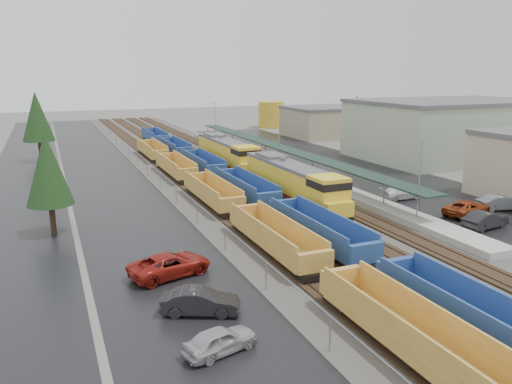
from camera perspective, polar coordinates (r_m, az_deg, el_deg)
ballast_strip at (r=79.87m, az=-6.62°, el=3.48°), size 20.00×160.00×0.08m
trackbed at (r=79.85m, az=-6.62°, el=3.56°), size 14.60×160.00×0.22m
west_parking_lot at (r=77.14m, az=-17.38°, el=2.56°), size 10.00×160.00×0.02m
west_road at (r=76.91m, az=-24.80°, el=1.89°), size 9.00×160.00×0.02m
east_commuter_lot at (r=78.47m, az=8.96°, el=3.20°), size 16.00×100.00×0.02m
station_platform at (r=73.85m, az=2.67°, el=3.27°), size 3.00×80.00×8.00m
chainlink_fence at (r=76.03m, az=-13.22°, el=3.89°), size 0.08×160.04×2.02m
industrial_buildings at (r=86.09m, az=21.31°, el=6.20°), size 32.52×75.30×9.50m
distant_hills at (r=236.26m, az=-6.49°, el=10.13°), size 301.00×140.00×25.20m
tree_west_near at (r=46.29m, az=-22.70°, el=2.42°), size 3.96×3.96×9.00m
tree_west_far at (r=85.85m, az=-23.77°, el=7.90°), size 4.84×4.84×11.00m
tree_east at (r=89.15m, az=11.38°, el=8.52°), size 4.40×4.40×10.00m
locomotive_lead at (r=53.27m, az=4.32°, el=1.07°), size 3.07×20.21×4.57m
locomotive_trail at (r=72.26m, az=-3.28°, el=4.40°), size 3.07×20.21×4.57m
well_string_yellow at (r=46.48m, az=-2.03°, el=-2.36°), size 2.68×94.00×2.38m
well_string_blue at (r=55.50m, az=-1.27°, el=0.31°), size 2.75×112.33×2.44m
storage_tank at (r=128.65m, az=1.74°, el=8.83°), size 6.53×6.53×6.53m
parked_car_west_a at (r=26.46m, az=-4.13°, el=-16.55°), size 2.56×4.24×1.35m
parked_car_west_b at (r=30.21m, az=-6.36°, el=-12.38°), size 3.37×4.87×1.52m
parked_car_west_c at (r=35.70m, az=-9.79°, el=-8.21°), size 4.13×6.33×1.62m
parked_car_east_a at (r=50.01m, az=24.74°, el=-2.93°), size 2.40×5.08×1.61m
parked_car_east_b at (r=53.72m, az=22.97°, el=-1.71°), size 3.81×5.97×1.53m
parked_car_east_c at (r=58.16m, az=16.21°, el=-0.12°), size 1.97×4.83×1.40m
parked_car_east_e at (r=57.25m, az=26.14°, el=-1.11°), size 2.62×5.03×1.58m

